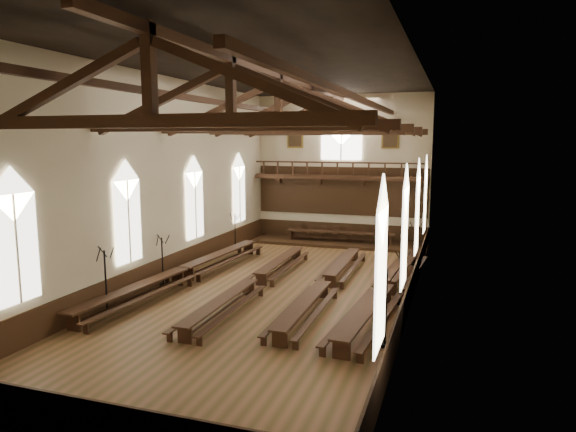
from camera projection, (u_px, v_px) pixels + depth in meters
name	position (u px, v px, depth m)	size (l,w,h in m)	color
ground	(279.00, 291.00, 23.78)	(26.00, 26.00, 0.00)	brown
room_walls	(279.00, 150.00, 22.84)	(26.00, 26.00, 26.00)	beige
wainscot_band	(279.00, 278.00, 23.69)	(12.00, 26.00, 1.20)	#372010
side_windows	(279.00, 211.00, 23.23)	(11.85, 19.80, 4.50)	white
end_window	(341.00, 136.00, 34.84)	(2.80, 0.12, 3.80)	white
minstrels_gallery	(340.00, 185.00, 35.10)	(11.80, 1.24, 3.70)	#381F12
portraits	(341.00, 138.00, 34.86)	(7.75, 0.09, 1.45)	brown
roof_trusses	(278.00, 110.00, 22.58)	(11.70, 25.70, 2.80)	#381F12
refectory_row_a	(183.00, 272.00, 25.02)	(2.14, 14.76, 0.78)	#381F12
refectory_row_b	(255.00, 280.00, 23.74)	(1.46, 13.84, 0.69)	#381F12
refectory_row_c	(326.00, 282.00, 23.41)	(1.44, 13.83, 0.69)	#381F12
refectory_row_d	(388.00, 287.00, 22.48)	(2.06, 14.47, 0.75)	#381F12
dais	(340.00, 243.00, 34.37)	(11.40, 2.85, 0.19)	#372010
high_table	(340.00, 233.00, 34.27)	(7.28, 1.06, 0.68)	#381F12
high_chairs	(342.00, 233.00, 34.95)	(6.73, 0.43, 0.91)	#381F12
candelabrum_left_near	(106.00, 293.00, 20.58)	(0.82, 0.79, 2.74)	black
candelabrum_left_mid	(163.00, 270.00, 24.50)	(0.74, 0.73, 2.49)	black
candelabrum_left_far	(235.00, 239.00, 32.42)	(0.70, 0.72, 2.40)	black
candelabrum_right_near	(385.00, 322.00, 17.22)	(0.85, 0.79, 2.82)	black
candelabrum_right_mid	(400.00, 288.00, 21.71)	(0.69, 0.68, 2.32)	black
candelabrum_right_far	(415.00, 252.00, 28.61)	(0.74, 0.72, 2.47)	black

